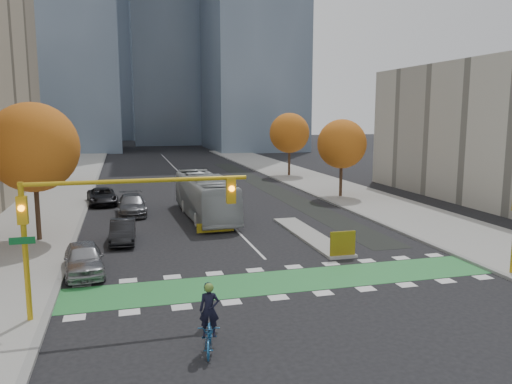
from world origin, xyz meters
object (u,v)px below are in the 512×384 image
bus (205,196)px  parked_car_a (84,259)px  hazard_board (343,243)px  tree_east_far (289,133)px  tree_west (33,148)px  tree_east_near (342,144)px  parked_car_c (132,205)px  traffic_signal_west (99,211)px  parked_car_b (123,231)px  cyclist (210,329)px  parked_car_d (102,196)px

bus → parked_car_a: (-7.70, -11.58, -0.84)m
hazard_board → tree_east_far: (8.50, 33.80, 4.44)m
tree_west → bus: size_ratio=0.73×
tree_west → tree_east_near: tree_west is taller
bus → parked_car_c: bearing=152.5°
tree_east_far → parked_car_a: (-21.50, -33.00, -4.50)m
tree_west → parked_car_a: tree_west is taller
traffic_signal_west → parked_car_b: 11.60m
cyclist → hazard_board: bearing=56.8°
hazard_board → parked_car_c: (-10.50, 14.82, -0.06)m
parked_car_c → parked_car_b: bearing=-94.9°
traffic_signal_west → cyclist: 6.04m
tree_east_far → parked_car_d: bearing=-146.7°
tree_west → cyclist: tree_west is taller
parked_car_a → parked_car_d: parked_car_a is taller
tree_west → parked_car_c: tree_west is taller
bus → parked_car_d: 10.61m
tree_west → parked_car_a: (3.00, -7.00, -4.87)m
hazard_board → cyclist: 12.05m
tree_east_far → traffic_signal_west: 43.61m
tree_east_near → parked_car_a: tree_east_near is taller
tree_east_near → parked_car_a: 27.33m
tree_west → bus: (10.70, 4.58, -4.04)m
tree_east_far → bus: size_ratio=0.67×
hazard_board → cyclist: bearing=-135.2°
tree_west → traffic_signal_west: 13.25m
tree_east_far → parked_car_b: (-19.69, -27.44, -4.58)m
tree_east_near → cyclist: 31.34m
tree_east_far → traffic_signal_west: (-20.43, -38.51, -1.21)m
tree_east_near → parked_car_b: (-19.19, -11.44, -4.20)m
tree_west → cyclist: 18.57m
hazard_board → traffic_signal_west: size_ratio=0.16×
parked_car_c → cyclist: bearing=-85.4°
traffic_signal_west → parked_car_b: size_ratio=2.11×
tree_east_far → parked_car_d: tree_east_far is taller
tree_east_near → parked_car_b: tree_east_near is taller
parked_car_d → bus: bearing=-51.6°
parked_car_b → parked_car_c: parked_car_c is taller
tree_east_near → cyclist: size_ratio=3.11×
traffic_signal_west → cyclist: (3.38, -3.79, -3.28)m
hazard_board → tree_west: (-16.00, 7.80, 4.82)m
tree_east_near → parked_car_d: tree_east_near is taller
tree_west → traffic_signal_west: bearing=-72.0°
tree_west → traffic_signal_west: tree_west is taller
tree_east_far → bus: 25.74m
tree_west → parked_car_d: (3.19, 12.02, -4.94)m
hazard_board → parked_car_b: 12.87m
tree_west → parked_car_d: tree_west is taller
bus → tree_west: bearing=-159.2°
cyclist → parked_car_c: (-1.95, 23.32, -0.02)m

